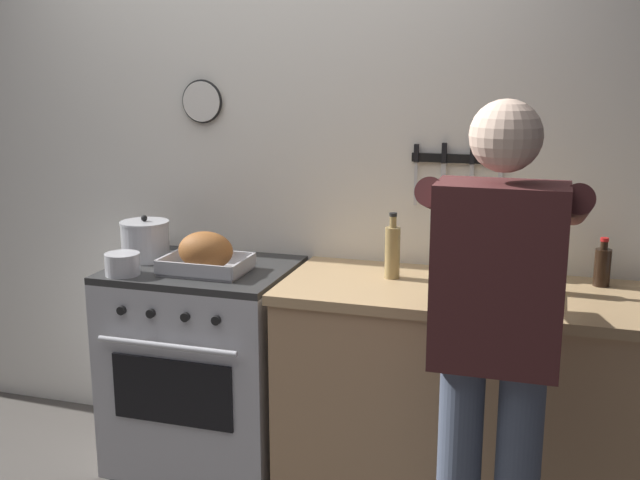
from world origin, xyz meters
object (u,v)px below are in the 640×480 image
Objects in this scene: stove at (205,364)px; person_cook at (496,334)px; saucepan at (122,264)px; bottle_vinegar at (392,251)px; bottle_cooking_oil at (551,267)px; bottle_soy_sauce at (602,266)px; stock_pot at (145,240)px; cutting_board at (510,297)px; roasting_pan at (206,254)px; bottle_dish_soap at (513,252)px.

stove is 0.54× the size of person_cook.
stove is 6.23× the size of saucepan.
person_cook is at bearing -56.38° from bottle_vinegar.
bottle_soy_sauce is at bearing 38.93° from bottle_cooking_oil.
stock_pot is 1.49× the size of saucepan.
bottle_soy_sauce reaches higher than cutting_board.
person_cook is at bearing -23.26° from stock_pot.
stove is 0.61m from stock_pot.
saucepan is at bearing -155.82° from roasting_pan.
roasting_pan is 0.34m from saucepan.
roasting_pan is at bearing -170.16° from bottle_soy_sauce.
saucepan is 1.56m from cutting_board.
person_cook is 0.88m from bottle_dish_soap.
bottle_soy_sauce is 0.25m from bottle_cooking_oil.
stock_pot is at bearing 98.14° from saucepan.
stock_pot is 1.60m from cutting_board.
bottle_dish_soap and bottle_cooking_oil have the same top height.
person_cook is at bearing -112.13° from bottle_soy_sauce.
stock_pot is 0.88× the size of bottle_dish_soap.
stove is 2.50× the size of cutting_board.
roasting_pan is 1.81× the size of bottle_soy_sauce.
bottle_cooking_oil reaches higher than stove.
roasting_pan reaches higher than saucepan.
bottle_cooking_oil is (1.73, 0.00, 0.01)m from stock_pot.
bottle_cooking_oil is at bearing 1.54° from stove.
bottle_soy_sauce is (1.63, 0.19, 0.53)m from stove.
stock_pot is at bearing 175.36° from cutting_board.
stove is at bearing -175.58° from bottle_vinegar.
roasting_pan is (0.06, -0.08, 0.53)m from stove.
bottle_cooking_oil is at bearing 0.08° from stock_pot.
saucepan is 1.11m from bottle_vinegar.
person_cook is at bearing -89.79° from bottle_dish_soap.
bottle_soy_sauce is at bearing 12.35° from saucepan.
cutting_board is at bearing -18.09° from bottle_vinegar.
person_cook reaches higher than bottle_cooking_oil.
person_cook is 4.61× the size of cutting_board.
saucepan is at bearing -81.86° from stock_pot.
person_cook is 1.72m from stock_pot.
stock_pot is at bearing -179.92° from bottle_cooking_oil.
cutting_board is at bearing -4.64° from stock_pot.
cutting_board is 1.47× the size of bottle_dish_soap.
bottle_dish_soap is at bearing 92.05° from cutting_board.
stock_pot is at bearing -172.92° from bottle_dish_soap.
bottle_vinegar is (-0.47, 0.71, 0.06)m from person_cook.
bottle_dish_soap is 0.25m from bottle_cooking_oil.
person_cook reaches higher than saucepan.
bottle_cooking_oil is at bearing -141.07° from bottle_soy_sauce.
bottle_vinegar is at bearing 4.42° from stove.
saucepan is (-1.55, 0.43, -0.01)m from person_cook.
bottle_vinegar reaches higher than cutting_board.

